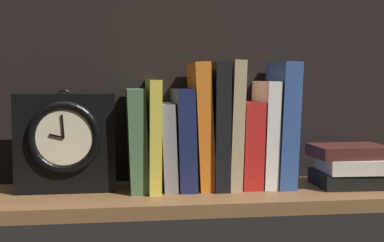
{
  "coord_description": "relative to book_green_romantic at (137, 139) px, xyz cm",
  "views": [
    {
      "loc": [
        -19.68,
        -106.02,
        21.8
      ],
      "look_at": [
        -4.2,
        3.27,
        13.45
      ],
      "focal_mm": 51.54,
      "sensor_mm": 36.0,
      "label": 1
    }
  ],
  "objects": [
    {
      "name": "book_gray_chess",
      "position": [
        5.98,
        0.0,
        -1.46
      ],
      "size": [
        3.39,
        13.18,
        17.11
      ],
      "primitive_type": "cube",
      "rotation": [
        0.0,
        -0.04,
        0.0
      ],
      "color": "gray",
      "rests_on": "ground_plane"
    },
    {
      "name": "book_blue_modern",
      "position": [
        29.64,
        0.0,
        2.68
      ],
      "size": [
        4.52,
        13.92,
        25.41
      ],
      "primitive_type": "cube",
      "rotation": [
        0.0,
        0.04,
        0.0
      ],
      "color": "#2D4C8E",
      "rests_on": "ground_plane"
    },
    {
      "name": "book_black_skeptic",
      "position": [
        16.16,
        0.0,
        2.58
      ],
      "size": [
        3.06,
        14.64,
        25.12
      ],
      "primitive_type": "cube",
      "rotation": [
        0.0,
        0.01,
        0.0
      ],
      "color": "black",
      "rests_on": "ground_plane"
    },
    {
      "name": "book_yellow_seinlanguage",
      "position": [
        3.19,
        0.0,
        0.89
      ],
      "size": [
        2.49,
        16.61,
        21.74
      ],
      "primitive_type": "cube",
      "rotation": [
        0.0,
        0.01,
        0.0
      ],
      "color": "gold",
      "rests_on": "ground_plane"
    },
    {
      "name": "framed_clock",
      "position": [
        -13.8,
        -1.26,
        -0.18
      ],
      "size": [
        19.12,
        6.88,
        20.03
      ],
      "color": "black",
      "rests_on": "ground_plane"
    },
    {
      "name": "ground_plane",
      "position": [
        15.28,
        -3.27,
        -11.22
      ],
      "size": [
        91.47,
        25.55,
        2.5
      ],
      "primitive_type": "cube",
      "color": "brown"
    },
    {
      "name": "book_green_romantic",
      "position": [
        0.0,
        0.0,
        0.0
      ],
      "size": [
        4.12,
        14.46,
        20.04
      ],
      "primitive_type": "cube",
      "rotation": [
        0.0,
        -0.03,
        0.0
      ],
      "color": "#476B44",
      "rests_on": "ground_plane"
    },
    {
      "name": "book_tan_shortstories",
      "position": [
        19.12,
        0.0,
        2.8
      ],
      "size": [
        3.22,
        14.17,
        25.61
      ],
      "primitive_type": "cube",
      "rotation": [
        0.0,
        0.03,
        0.0
      ],
      "color": "tan",
      "rests_on": "ground_plane"
    },
    {
      "name": "book_white_catcher",
      "position": [
        26.2,
        0.0,
        0.75
      ],
      "size": [
        3.33,
        13.09,
        21.51
      ],
      "primitive_type": "cube",
      "rotation": [
        0.0,
        0.03,
        0.0
      ],
      "color": "silver",
      "rests_on": "ground_plane"
    },
    {
      "name": "book_red_requiem",
      "position": [
        22.58,
        0.0,
        -1.33
      ],
      "size": [
        4.37,
        12.63,
        17.38
      ],
      "primitive_type": "cube",
      "rotation": [
        0.0,
        0.03,
        0.0
      ],
      "color": "red",
      "rests_on": "ground_plane"
    },
    {
      "name": "book_orange_pandolfini",
      "position": [
        12.88,
        0.0,
        2.63
      ],
      "size": [
        4.18,
        12.99,
        25.32
      ],
      "primitive_type": "cube",
      "rotation": [
        0.0,
        -0.05,
        0.0
      ],
      "color": "orange",
      "rests_on": "ground_plane"
    },
    {
      "name": "book_navy_bierce",
      "position": [
        9.35,
        0.0,
        0.02
      ],
      "size": [
        4.04,
        13.88,
        20.07
      ],
      "primitive_type": "cube",
      "rotation": [
        0.0,
        -0.03,
        0.0
      ],
      "color": "#192147",
      "rests_on": "ground_plane"
    },
    {
      "name": "book_stack_side",
      "position": [
        43.44,
        -3.69,
        -5.8
      ],
      "size": [
        15.18,
        12.72,
        8.4
      ],
      "color": "black",
      "rests_on": "ground_plane"
    },
    {
      "name": "back_panel",
      "position": [
        15.28,
        8.9,
        11.01
      ],
      "size": [
        91.47,
        1.2,
        41.95
      ],
      "primitive_type": "cube",
      "color": "black",
      "rests_on": "ground_plane"
    }
  ]
}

